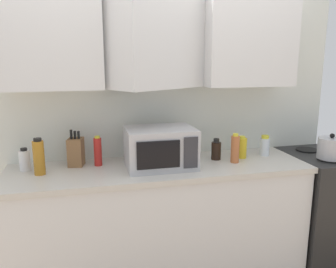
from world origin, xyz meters
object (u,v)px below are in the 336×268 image
bottle_yellow_mustard (242,148)px  stove_range (330,205)px  microwave (160,148)px  bottle_red_sauce (98,151)px  kettle (331,148)px  bottle_soy_dark (216,150)px  bottle_amber_vinegar (39,157)px  knife_block (76,152)px  bottle_white_jar (25,160)px  bottle_spice_jar (235,149)px  bottle_clear_tall (265,146)px

bottle_yellow_mustard → stove_range: bearing=-5.4°
microwave → bottle_red_sauce: bearing=162.7°
kettle → bottle_soy_dark: bearing=165.3°
stove_range → bottle_red_sauce: (-1.89, 0.14, 0.55)m
stove_range → bottle_red_sauce: 1.97m
bottle_red_sauce → bottle_amber_vinegar: 0.40m
microwave → knife_block: microwave is taller
kettle → bottle_white_jar: size_ratio=1.22×
microwave → bottle_amber_vinegar: size_ratio=1.94×
bottle_white_jar → bottle_spice_jar: bearing=-6.3°
knife_block → bottle_amber_vinegar: size_ratio=1.08×
bottle_white_jar → bottle_soy_dark: size_ratio=0.98×
bottle_yellow_mustard → bottle_amber_vinegar: bearing=-178.1°
kettle → microwave: (-1.29, 0.14, 0.05)m
bottle_white_jar → knife_block: bearing=5.4°
knife_block → bottle_red_sauce: 0.16m
bottle_yellow_mustard → knife_block: bearing=175.7°
bottle_red_sauce → bottle_clear_tall: (1.30, -0.04, -0.03)m
kettle → bottle_red_sauce: 1.74m
microwave → bottle_soy_dark: 0.47m
bottle_soy_dark → kettle: bearing=-14.7°
bottle_clear_tall → bottle_spice_jar: size_ratio=0.74×
microwave → bottle_yellow_mustard: (0.66, 0.07, -0.06)m
microwave → bottle_white_jar: microwave is taller
kettle → bottle_soy_dark: kettle is taller
stove_range → bottle_amber_vinegar: (-2.27, 0.03, 0.57)m
knife_block → bottle_amber_vinegar: 0.27m
microwave → bottle_yellow_mustard: microwave is taller
bottle_white_jar → bottle_spice_jar: 1.49m
knife_block → bottle_soy_dark: bearing=-5.0°
bottle_spice_jar → knife_block: bearing=170.2°
stove_range → bottle_amber_vinegar: 2.34m
bottle_amber_vinegar → bottle_clear_tall: bottle_amber_vinegar is taller
kettle → bottle_white_jar: kettle is taller
stove_range → bottle_yellow_mustard: 0.96m
bottle_spice_jar → stove_range: bearing=1.7°
bottle_yellow_mustard → bottle_clear_tall: bottle_yellow_mustard is taller
bottle_red_sauce → kettle: bearing=-9.2°
kettle → bottle_soy_dark: size_ratio=1.20×
stove_range → bottle_white_jar: 2.44m
bottle_white_jar → bottle_red_sauce: bottle_red_sauce is taller
kettle → bottle_amber_vinegar: (-2.10, 0.17, 0.03)m
bottle_red_sauce → stove_range: bearing=-4.1°
bottle_amber_vinegar → bottle_yellow_mustard: bearing=1.9°
stove_range → knife_block: 2.12m
knife_block → bottle_white_jar: 0.34m
microwave → bottle_clear_tall: (0.87, 0.09, -0.06)m
bottle_soy_dark → bottle_yellow_mustard: bearing=-1.2°
bottle_yellow_mustard → kettle: bearing=-18.9°
stove_range → bottle_clear_tall: bearing=170.9°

